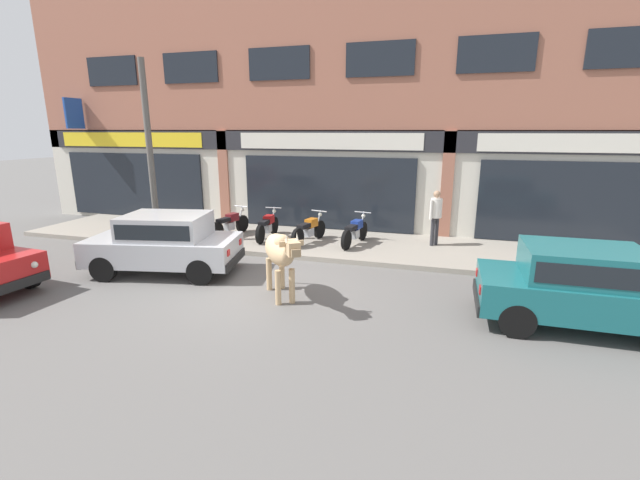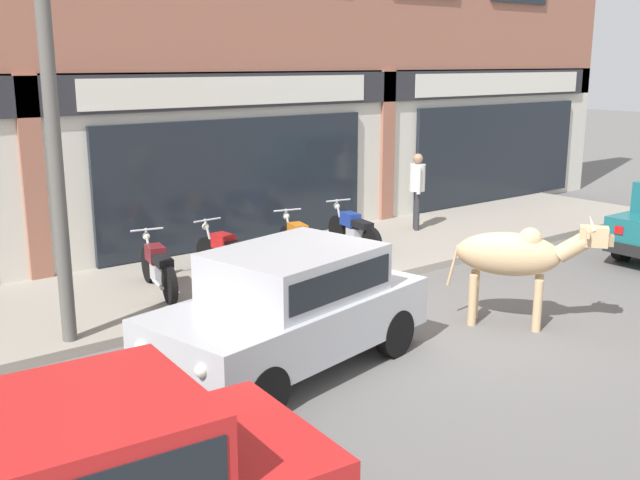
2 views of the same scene
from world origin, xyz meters
The scene contains 11 objects.
ground_plane centered at (0.00, 0.00, 0.00)m, with size 90.00×90.00×0.00m, color #605E5B.
sidewalk centered at (0.00, 3.89, 0.07)m, with size 19.00×3.37×0.13m, color gray.
shop_building centered at (-0.01, 5.83, 4.34)m, with size 23.00×1.40×9.11m.
cow centered at (0.67, -0.40, 1.01)m, with size 1.44×1.86×1.61m.
car_2 centered at (-2.60, 0.30, 0.81)m, with size 3.81×2.25×1.46m.
motorcycle_0 centered at (-2.67, 3.66, 0.52)m, with size 0.64×1.79×0.88m.
motorcycle_1 centered at (-1.40, 3.70, 0.52)m, with size 0.52×1.81×0.88m.
motorcycle_2 centered at (-0.01, 3.59, 0.52)m, with size 0.68×1.78×0.88m.
motorcycle_3 centered at (1.35, 3.76, 0.52)m, with size 0.61×1.80×0.88m.
pedestrian centered at (3.58, 4.34, 1.12)m, with size 0.34×0.41×1.60m.
utility_pole centered at (-4.49, 2.50, 2.74)m, with size 0.18×0.18×5.20m, color #595651.
Camera 2 is at (-7.52, -6.50, 3.58)m, focal length 42.00 mm.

